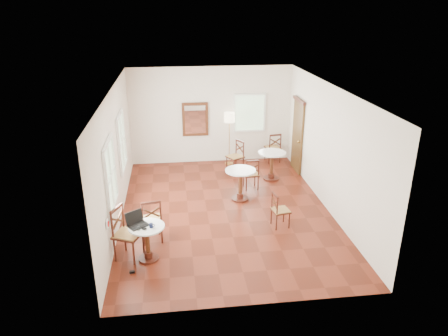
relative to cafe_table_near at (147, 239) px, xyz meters
name	(u,v)px	position (x,y,z in m)	size (l,w,h in m)	color
ground	(226,210)	(1.79, 1.90, -0.46)	(7.00, 7.00, 0.00)	#601F10
room_shell	(222,133)	(1.72, 2.17, 1.43)	(5.02, 7.02, 3.01)	white
cafe_table_near	(147,239)	(0.00, 0.00, 0.00)	(0.71, 0.71, 0.75)	#461B11
cafe_table_mid	(240,181)	(2.24, 2.47, 0.05)	(0.78, 0.78, 0.82)	#461B11
cafe_table_back	(272,163)	(3.34, 3.69, 0.05)	(0.78, 0.78, 0.82)	#461B11
chair_near_a	(151,220)	(0.05, 0.71, 0.03)	(0.54, 0.54, 1.00)	#461B11
chair_near_b	(127,233)	(-0.40, 0.13, 0.08)	(0.66, 0.66, 1.09)	#461B11
chair_mid_a	(251,174)	(2.64, 3.10, -0.03)	(0.44, 0.44, 0.88)	#461B11
chair_mid_b	(280,210)	(2.90, 0.97, -0.05)	(0.43, 0.43, 0.82)	#461B11
chair_back_a	(273,148)	(3.71, 5.07, 0.02)	(0.51, 0.51, 0.96)	#461B11
chair_back_b	(236,156)	(2.42, 4.45, 0.00)	(0.59, 0.59, 0.94)	#461B11
floor_lamp	(229,121)	(2.31, 5.05, 0.94)	(0.32, 0.32, 1.65)	#BF8C3F
laptop	(136,222)	(-0.19, 0.07, 0.35)	(0.47, 0.46, 0.26)	black
mouse	(144,229)	(-0.03, -0.13, 0.30)	(0.10, 0.06, 0.04)	black
navy_mug	(151,225)	(0.10, -0.07, 0.33)	(0.11, 0.07, 0.09)	#0F1532
water_glass	(139,228)	(-0.13, -0.15, 0.34)	(0.07, 0.07, 0.11)	white
power_adapter	(132,272)	(-0.29, -0.43, -0.44)	(0.10, 0.06, 0.04)	black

